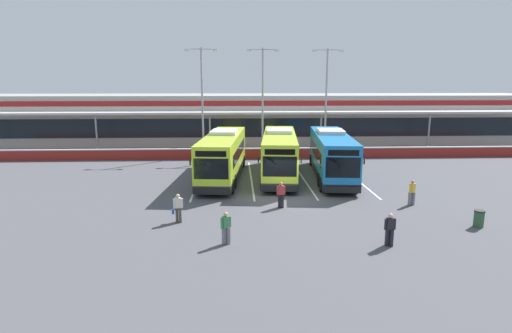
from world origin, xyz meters
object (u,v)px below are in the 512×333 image
at_px(pedestrian_in_dark_coat, 281,194).
at_px(lamp_post_centre, 263,95).
at_px(pedestrian_approaching_bus, 226,227).
at_px(coach_bus_left_centre, 279,155).
at_px(pedestrian_child, 412,192).
at_px(lamp_post_east, 326,95).
at_px(pedestrian_near_bin, 390,229).
at_px(pedestrian_with_handbag, 178,207).
at_px(litter_bin, 479,219).
at_px(lamp_post_west, 202,95).
at_px(coach_bus_centre, 331,155).
at_px(coach_bus_leftmost, 223,156).

bearing_deg(pedestrian_in_dark_coat, lamp_post_centre, 89.92).
bearing_deg(pedestrian_approaching_bus, coach_bus_left_centre, 74.29).
bearing_deg(pedestrian_child, pedestrian_in_dark_coat, -178.93).
relative_size(pedestrian_child, lamp_post_east, 0.15).
bearing_deg(coach_bus_left_centre, pedestrian_near_bin, -75.92).
distance_m(pedestrian_with_handbag, pedestrian_child, 14.54).
bearing_deg(lamp_post_east, lamp_post_centre, -178.06).
bearing_deg(pedestrian_child, pedestrian_approaching_bus, -153.16).
xyz_separation_m(lamp_post_centre, litter_bin, (10.24, -22.87, -5.82)).
xyz_separation_m(pedestrian_approaching_bus, lamp_post_west, (-2.98, 24.34, 5.42)).
xyz_separation_m(pedestrian_in_dark_coat, lamp_post_west, (-6.22, 18.65, 5.42)).
distance_m(pedestrian_child, lamp_post_east, 19.83).
relative_size(coach_bus_left_centre, pedestrian_near_bin, 7.62).
bearing_deg(litter_bin, lamp_post_centre, 114.13).
bearing_deg(litter_bin, pedestrian_near_bin, -157.83).
relative_size(coach_bus_centre, lamp_post_west, 1.12).
height_order(coach_bus_left_centre, litter_bin, coach_bus_left_centre).
height_order(coach_bus_left_centre, pedestrian_near_bin, coach_bus_left_centre).
height_order(coach_bus_centre, pedestrian_near_bin, coach_bus_centre).
xyz_separation_m(coach_bus_centre, lamp_post_west, (-11.17, 10.57, 4.50)).
height_order(pedestrian_in_dark_coat, pedestrian_approaching_bus, same).
height_order(pedestrian_with_handbag, lamp_post_west, lamp_post_west).
height_order(coach_bus_leftmost, pedestrian_near_bin, coach_bus_leftmost).
height_order(coach_bus_leftmost, lamp_post_centre, lamp_post_centre).
bearing_deg(coach_bus_centre, lamp_post_west, 136.58).
relative_size(lamp_post_centre, lamp_post_east, 1.00).
relative_size(lamp_post_west, lamp_post_centre, 1.00).
xyz_separation_m(coach_bus_leftmost, pedestrian_approaching_bus, (0.56, -13.77, -0.91)).
distance_m(pedestrian_child, pedestrian_near_bin, 7.48).
xyz_separation_m(coach_bus_left_centre, pedestrian_in_dark_coat, (-0.77, -8.60, -0.91)).
distance_m(pedestrian_in_dark_coat, lamp_post_east, 21.03).
height_order(coach_bus_leftmost, coach_bus_centre, same).
height_order(coach_bus_centre, lamp_post_west, lamp_post_west).
distance_m(pedestrian_near_bin, lamp_post_west, 27.67).
bearing_deg(coach_bus_left_centre, lamp_post_centre, 94.13).
relative_size(coach_bus_centre, pedestrian_with_handbag, 7.62).
bearing_deg(pedestrian_child, coach_bus_centre, 113.05).
bearing_deg(pedestrian_in_dark_coat, pedestrian_near_bin, -54.36).
distance_m(coach_bus_leftmost, pedestrian_approaching_bus, 13.81).
height_order(coach_bus_left_centre, lamp_post_west, lamp_post_west).
relative_size(pedestrian_near_bin, lamp_post_east, 0.15).
distance_m(pedestrian_near_bin, lamp_post_centre, 26.18).
xyz_separation_m(pedestrian_with_handbag, pedestrian_child, (14.30, 2.59, 0.02)).
xyz_separation_m(pedestrian_near_bin, litter_bin, (5.76, 2.35, -0.41)).
bearing_deg(pedestrian_approaching_bus, lamp_post_east, 68.07).
distance_m(coach_bus_left_centre, pedestrian_approaching_bus, 14.88).
distance_m(pedestrian_in_dark_coat, litter_bin, 11.00).
bearing_deg(pedestrian_in_dark_coat, pedestrian_approaching_bus, -119.69).
bearing_deg(lamp_post_west, lamp_post_east, 2.28).
bearing_deg(lamp_post_east, coach_bus_leftmost, -133.62).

